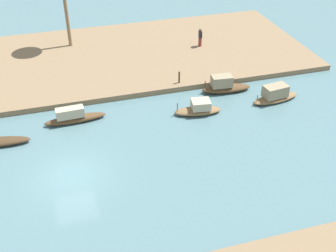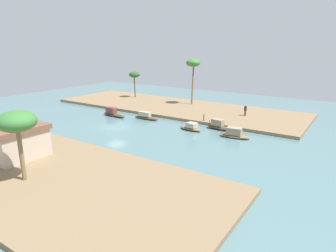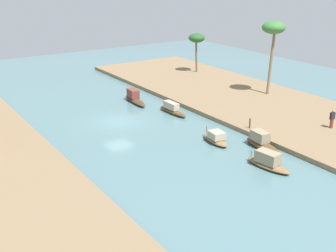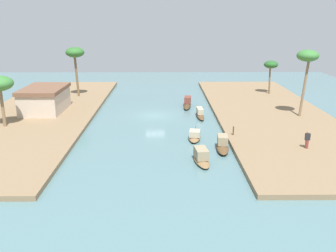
{
  "view_description": "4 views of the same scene",
  "coord_description": "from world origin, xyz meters",
  "px_view_note": "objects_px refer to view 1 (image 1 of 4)",
  "views": [
    {
      "loc": [
        0.09,
        20.29,
        16.63
      ],
      "look_at": [
        -6.41,
        -1.88,
        1.11
      ],
      "focal_mm": 46.72,
      "sensor_mm": 36.0,
      "label": 1
    },
    {
      "loc": [
        -27.73,
        28.67,
        11.06
      ],
      "look_at": [
        -7.78,
        -1.34,
        1.03
      ],
      "focal_mm": 31.46,
      "sensor_mm": 36.0,
      "label": 2
    },
    {
      "loc": [
        -36.35,
        18.2,
        14.09
      ],
      "look_at": [
        -6.36,
        -1.58,
        1.13
      ],
      "focal_mm": 47.27,
      "sensor_mm": 36.0,
      "label": 3
    },
    {
      "loc": [
        -44.71,
        -1.24,
        12.42
      ],
      "look_at": [
        -8.02,
        -1.61,
        1.06
      ],
      "focal_mm": 38.16,
      "sensor_mm": 36.0,
      "label": 4
    }
  ],
  "objects_px": {
    "sampan_with_red_awning": "(275,95)",
    "mooring_post": "(179,77)",
    "person_on_near_bank": "(200,38)",
    "sampan_downstream_large": "(225,86)",
    "sampan_open_hull": "(199,109)",
    "sampan_near_left_bank": "(73,117)"
  },
  "relations": [
    {
      "from": "sampan_with_red_awning",
      "to": "person_on_near_bank",
      "type": "xyz_separation_m",
      "value": [
        2.27,
        -10.2,
        0.74
      ]
    },
    {
      "from": "sampan_with_red_awning",
      "to": "sampan_open_hull",
      "type": "bearing_deg",
      "value": -6.92
    },
    {
      "from": "person_on_near_bank",
      "to": "sampan_with_red_awning",
      "type": "bearing_deg",
      "value": 18.96
    },
    {
      "from": "sampan_near_left_bank",
      "to": "sampan_open_hull",
      "type": "bearing_deg",
      "value": 168.91
    },
    {
      "from": "sampan_open_hull",
      "to": "sampan_with_red_awning",
      "type": "xyz_separation_m",
      "value": [
        -6.05,
        -0.06,
        0.11
      ]
    },
    {
      "from": "sampan_near_left_bank",
      "to": "sampan_with_red_awning",
      "type": "xyz_separation_m",
      "value": [
        -14.7,
        1.31,
        0.07
      ]
    },
    {
      "from": "sampan_open_hull",
      "to": "sampan_downstream_large",
      "type": "height_order",
      "value": "sampan_downstream_large"
    },
    {
      "from": "sampan_near_left_bank",
      "to": "mooring_post",
      "type": "distance_m",
      "value": 8.9
    },
    {
      "from": "sampan_near_left_bank",
      "to": "sampan_downstream_large",
      "type": "bearing_deg",
      "value": -176.85
    },
    {
      "from": "sampan_with_red_awning",
      "to": "mooring_post",
      "type": "bearing_deg",
      "value": -40.18
    },
    {
      "from": "sampan_downstream_large",
      "to": "mooring_post",
      "type": "relative_size",
      "value": 4.22
    },
    {
      "from": "sampan_near_left_bank",
      "to": "person_on_near_bank",
      "type": "height_order",
      "value": "person_on_near_bank"
    },
    {
      "from": "sampan_open_hull",
      "to": "sampan_with_red_awning",
      "type": "height_order",
      "value": "sampan_with_red_awning"
    },
    {
      "from": "sampan_open_hull",
      "to": "mooring_post",
      "type": "distance_m",
      "value": 4.09
    },
    {
      "from": "sampan_open_hull",
      "to": "sampan_downstream_large",
      "type": "bearing_deg",
      "value": -132.8
    },
    {
      "from": "sampan_open_hull",
      "to": "sampan_with_red_awning",
      "type": "relative_size",
      "value": 0.9
    },
    {
      "from": "mooring_post",
      "to": "sampan_with_red_awning",
      "type": "bearing_deg",
      "value": 147.35
    },
    {
      "from": "sampan_open_hull",
      "to": "sampan_downstream_large",
      "type": "xyz_separation_m",
      "value": [
        -2.98,
        -2.43,
        0.1
      ]
    },
    {
      "from": "sampan_downstream_large",
      "to": "mooring_post",
      "type": "bearing_deg",
      "value": -21.77
    },
    {
      "from": "sampan_open_hull",
      "to": "sampan_near_left_bank",
      "type": "height_order",
      "value": "sampan_near_left_bank"
    },
    {
      "from": "person_on_near_bank",
      "to": "mooring_post",
      "type": "bearing_deg",
      "value": -26.05
    },
    {
      "from": "sampan_with_red_awning",
      "to": "mooring_post",
      "type": "relative_size",
      "value": 4.14
    }
  ]
}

